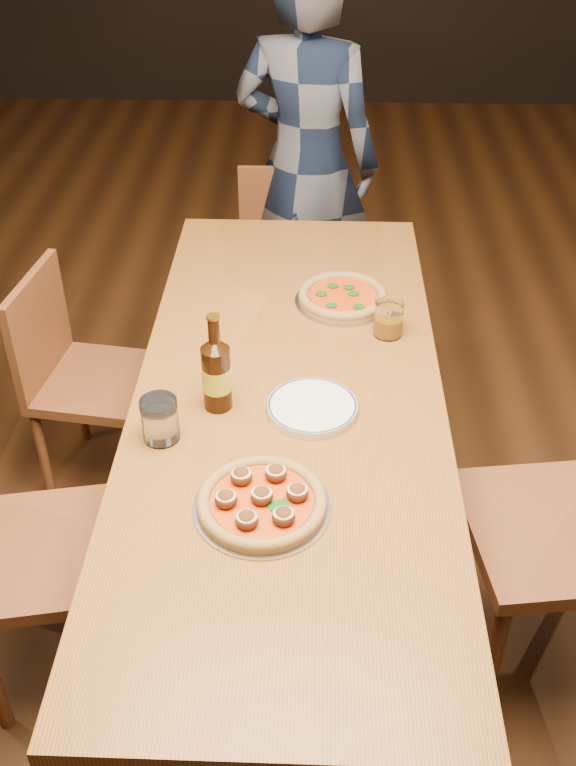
{
  "coord_description": "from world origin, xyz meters",
  "views": [
    {
      "loc": [
        0.06,
        -1.74,
        2.09
      ],
      "look_at": [
        0.0,
        -0.05,
        0.82
      ],
      "focal_mm": 40.0,
      "sensor_mm": 36.0,
      "label": 1
    }
  ],
  "objects_px": {
    "chair_main_sw": "(99,381)",
    "pizza_meatball": "(262,502)",
    "chair_main_nw": "(54,549)",
    "plate_stack": "(312,408)",
    "table_main": "(289,415)",
    "pizza_margherita": "(343,297)",
    "diner": "(306,163)",
    "water_glass": "(160,419)",
    "chair_main_e": "(560,528)",
    "beer_bottle": "(217,376)",
    "amber_glass": "(389,319)",
    "chair_end": "(286,275)"
  },
  "relations": [
    {
      "from": "chair_main_sw",
      "to": "pizza_meatball",
      "type": "bearing_deg",
      "value": -138.38
    },
    {
      "from": "chair_main_nw",
      "to": "plate_stack",
      "type": "relative_size",
      "value": 4.0
    },
    {
      "from": "table_main",
      "to": "pizza_meatball",
      "type": "distance_m",
      "value": 0.43
    },
    {
      "from": "pizza_meatball",
      "to": "pizza_margherita",
      "type": "distance_m",
      "value": 0.89
    },
    {
      "from": "plate_stack",
      "to": "diner",
      "type": "xyz_separation_m",
      "value": [
        -0.04,
        1.49,
        0.03
      ]
    },
    {
      "from": "chair_main_sw",
      "to": "water_glass",
      "type": "height_order",
      "value": "water_glass"
    },
    {
      "from": "chair_main_nw",
      "to": "diner",
      "type": "relative_size",
      "value": 0.57
    },
    {
      "from": "diner",
      "to": "chair_main_e",
      "type": "bearing_deg",
      "value": 129.21
    },
    {
      "from": "pizza_margherita",
      "to": "diner",
      "type": "height_order",
      "value": "diner"
    },
    {
      "from": "table_main",
      "to": "pizza_meatball",
      "type": "height_order",
      "value": "pizza_meatball"
    },
    {
      "from": "table_main",
      "to": "chair_main_e",
      "type": "height_order",
      "value": "chair_main_e"
    },
    {
      "from": "table_main",
      "to": "beer_bottle",
      "type": "distance_m",
      "value": 0.25
    },
    {
      "from": "table_main",
      "to": "diner",
      "type": "bearing_deg",
      "value": 89.2
    },
    {
      "from": "pizza_meatball",
      "to": "amber_glass",
      "type": "relative_size",
      "value": 2.96
    },
    {
      "from": "table_main",
      "to": "chair_main_e",
      "type": "relative_size",
      "value": 2.02
    },
    {
      "from": "chair_main_e",
      "to": "beer_bottle",
      "type": "relative_size",
      "value": 3.77
    },
    {
      "from": "pizza_meatball",
      "to": "chair_end",
      "type": "bearing_deg",
      "value": 90.34
    },
    {
      "from": "pizza_meatball",
      "to": "beer_bottle",
      "type": "bearing_deg",
      "value": 110.27
    },
    {
      "from": "chair_main_sw",
      "to": "amber_glass",
      "type": "height_order",
      "value": "amber_glass"
    },
    {
      "from": "chair_main_sw",
      "to": "pizza_margherita",
      "type": "distance_m",
      "value": 0.87
    },
    {
      "from": "water_glass",
      "to": "beer_bottle",
      "type": "bearing_deg",
      "value": 46.04
    },
    {
      "from": "chair_end",
      "to": "diner",
      "type": "relative_size",
      "value": 0.52
    },
    {
      "from": "amber_glass",
      "to": "plate_stack",
      "type": "bearing_deg",
      "value": -120.28
    },
    {
      "from": "table_main",
      "to": "chair_main_e",
      "type": "distance_m",
      "value": 0.75
    },
    {
      "from": "chair_main_e",
      "to": "chair_main_nw",
      "type": "bearing_deg",
      "value": -94.43
    },
    {
      "from": "pizza_meatball",
      "to": "amber_glass",
      "type": "bearing_deg",
      "value": 65.89
    },
    {
      "from": "chair_end",
      "to": "pizza_meatball",
      "type": "relative_size",
      "value": 2.7
    },
    {
      "from": "amber_glass",
      "to": "diner",
      "type": "xyz_separation_m",
      "value": [
        -0.25,
        1.13,
        -0.01
      ]
    },
    {
      "from": "chair_main_sw",
      "to": "pizza_meatball",
      "type": "height_order",
      "value": "chair_main_sw"
    },
    {
      "from": "table_main",
      "to": "chair_main_sw",
      "type": "bearing_deg",
      "value": 142.77
    },
    {
      "from": "table_main",
      "to": "beer_bottle",
      "type": "bearing_deg",
      "value": -161.63
    },
    {
      "from": "chair_main_e",
      "to": "diner",
      "type": "distance_m",
      "value": 1.78
    },
    {
      "from": "chair_main_nw",
      "to": "water_glass",
      "type": "height_order",
      "value": "chair_main_nw"
    },
    {
      "from": "water_glass",
      "to": "amber_glass",
      "type": "bearing_deg",
      "value": 39.63
    },
    {
      "from": "pizza_meatball",
      "to": "beer_bottle",
      "type": "height_order",
      "value": "beer_bottle"
    },
    {
      "from": "table_main",
      "to": "amber_glass",
      "type": "distance_m",
      "value": 0.41
    },
    {
      "from": "chair_end",
      "to": "beer_bottle",
      "type": "relative_size",
      "value": 3.13
    },
    {
      "from": "beer_bottle",
      "to": "water_glass",
      "type": "height_order",
      "value": "beer_bottle"
    },
    {
      "from": "chair_main_nw",
      "to": "pizza_meatball",
      "type": "xyz_separation_m",
      "value": [
        0.54,
        -0.13,
        0.32
      ]
    },
    {
      "from": "diner",
      "to": "chair_main_sw",
      "type": "bearing_deg",
      "value": 70.73
    },
    {
      "from": "chair_main_nw",
      "to": "chair_main_e",
      "type": "distance_m",
      "value": 1.29
    },
    {
      "from": "chair_main_nw",
      "to": "chair_main_sw",
      "type": "distance_m",
      "value": 0.78
    },
    {
      "from": "plate_stack",
      "to": "beer_bottle",
      "type": "bearing_deg",
      "value": 176.61
    },
    {
      "from": "plate_stack",
      "to": "amber_glass",
      "type": "distance_m",
      "value": 0.42
    },
    {
      "from": "table_main",
      "to": "pizza_margherita",
      "type": "bearing_deg",
      "value": 72.29
    },
    {
      "from": "chair_main_e",
      "to": "beer_bottle",
      "type": "distance_m",
      "value": 0.95
    },
    {
      "from": "water_glass",
      "to": "diner",
      "type": "xyz_separation_m",
      "value": [
        0.32,
        1.6,
        -0.01
      ]
    },
    {
      "from": "pizza_margherita",
      "to": "beer_bottle",
      "type": "distance_m",
      "value": 0.61
    },
    {
      "from": "chair_end",
      "to": "amber_glass",
      "type": "relative_size",
      "value": 8.01
    },
    {
      "from": "water_glass",
      "to": "diner",
      "type": "bearing_deg",
      "value": 78.72
    }
  ]
}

